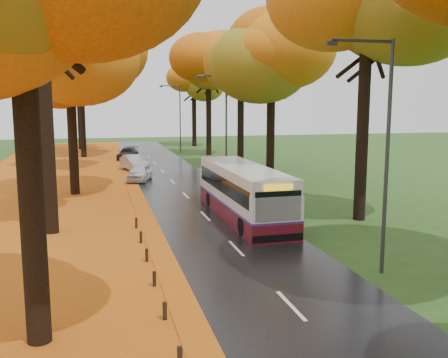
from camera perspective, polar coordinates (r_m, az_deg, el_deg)
name	(u,v)px	position (r m, az deg, el deg)	size (l,w,h in m)	color
road	(183,193)	(32.94, -4.67, -1.63)	(6.50, 90.00, 0.04)	black
centre_line	(183,193)	(32.94, -4.67, -1.59)	(0.12, 90.00, 0.01)	silver
leaf_verge	(39,200)	(32.73, -20.42, -2.24)	(12.00, 90.00, 0.02)	#9B2C0E
leaf_drift	(137,195)	(32.59, -9.97, -1.81)	(0.90, 90.00, 0.01)	orange
trees_left	(64,45)	(34.28, -17.79, 14.37)	(9.20, 74.00, 13.88)	black
trees_right	(279,48)	(36.31, 6.25, 14.63)	(9.30, 74.20, 13.96)	black
bollard_row	(172,332)	(13.07, -6.02, -17.00)	(0.11, 23.51, 0.52)	black
streetlamp_near	(381,139)	(17.63, 17.54, 4.39)	(2.45, 0.18, 8.00)	#333538
streetlamp_mid	(223,119)	(38.13, -0.11, 6.90)	(2.45, 0.18, 8.00)	#333538
streetlamp_far	(178,113)	(59.70, -5.28, 7.52)	(2.45, 0.18, 8.00)	#333538
bus	(243,191)	(25.56, 2.20, -1.39)	(2.43, 10.18, 2.67)	#550D19
car_white	(140,173)	(38.36, -9.61, 0.71)	(1.45, 3.61, 1.23)	silver
car_silver	(134,163)	(44.34, -10.24, 1.84)	(1.43, 4.11, 1.35)	#989B9F
car_dark	(128,153)	(53.37, -10.93, 2.88)	(1.68, 4.14, 1.20)	black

